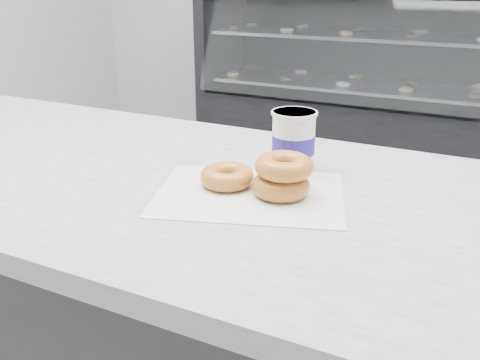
% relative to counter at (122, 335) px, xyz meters
% --- Properties ---
extents(ground, '(5.00, 5.00, 0.00)m').
position_rel_counter_xyz_m(ground, '(0.00, 0.60, -0.45)').
color(ground, '#949496').
rests_on(ground, ground).
extents(counter, '(3.06, 0.76, 0.90)m').
position_rel_counter_xyz_m(counter, '(0.00, 0.00, 0.00)').
color(counter, '#333335').
rests_on(counter, ground).
extents(display_case, '(2.40, 0.74, 1.25)m').
position_rel_counter_xyz_m(display_case, '(0.00, 2.72, 0.04)').
color(display_case, black).
rests_on(display_case, ground).
extents(wax_paper, '(0.40, 0.35, 0.00)m').
position_rel_counter_xyz_m(wax_paper, '(0.35, -0.02, 0.45)').
color(wax_paper, silver).
rests_on(wax_paper, counter).
extents(donut_single, '(0.14, 0.14, 0.04)m').
position_rel_counter_xyz_m(donut_single, '(0.30, -0.00, 0.47)').
color(donut_single, '#B58A31').
rests_on(donut_single, wax_paper).
extents(donut_stack, '(0.14, 0.14, 0.07)m').
position_rel_counter_xyz_m(donut_stack, '(0.41, -0.00, 0.49)').
color(donut_stack, '#B58A31').
rests_on(donut_stack, wax_paper).
extents(coffee_cup, '(0.10, 0.10, 0.12)m').
position_rel_counter_xyz_m(coffee_cup, '(0.38, 0.14, 0.51)').
color(coffee_cup, white).
rests_on(coffee_cup, counter).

